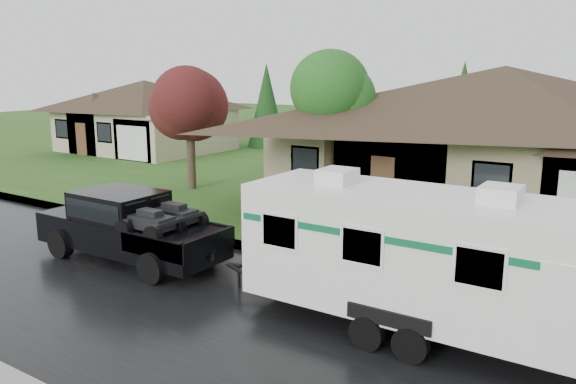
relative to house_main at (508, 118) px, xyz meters
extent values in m
plane|color=#2C5219|center=(-2.29, -13.84, -3.59)|extent=(140.00, 140.00, 0.00)
cube|color=black|center=(-2.29, -15.84, -3.59)|extent=(140.00, 8.00, 0.01)
cube|color=gray|center=(-2.29, -11.59, -3.52)|extent=(140.00, 0.50, 0.15)
cube|color=#2C5219|center=(-2.29, 1.16, -3.52)|extent=(140.00, 26.00, 0.15)
cube|color=gray|center=(-0.29, 0.16, -1.94)|extent=(18.00, 10.00, 3.00)
pyramid|color=#35261C|center=(-0.29, 0.16, 2.16)|extent=(19.44, 10.80, 2.60)
cube|color=tan|center=(-24.29, 2.16, -2.04)|extent=(10.00, 8.00, 2.80)
pyramid|color=#35261C|center=(-24.29, 2.16, 1.36)|extent=(10.80, 8.64, 2.00)
cube|color=tan|center=(-21.29, 0.16, -2.18)|extent=(3.20, 4.00, 2.52)
cylinder|color=#382B1E|center=(-5.94, -4.85, -2.07)|extent=(0.42, 0.42, 2.75)
sphere|color=#2C7425|center=(-5.94, -4.85, 0.94)|extent=(3.79, 3.79, 3.79)
cylinder|color=#382B1E|center=(-12.62, -5.97, -2.25)|extent=(0.39, 0.39, 2.38)
sphere|color=#581C1B|center=(-12.62, -5.97, 0.36)|extent=(3.29, 3.29, 3.29)
sphere|color=#143814|center=(-6.59, -4.54, -2.94)|extent=(1.00, 1.00, 1.00)
sphere|color=#143814|center=(-3.44, -4.54, -2.94)|extent=(1.00, 1.00, 1.00)
sphere|color=#143814|center=(-0.29, -4.54, -2.94)|extent=(1.00, 1.00, 1.00)
sphere|color=#143814|center=(2.86, -4.54, -2.94)|extent=(1.00, 1.00, 1.00)
cube|color=black|center=(-7.38, -14.31, -2.79)|extent=(6.13, 2.04, 0.88)
cube|color=black|center=(-9.63, -14.31, -2.52)|extent=(1.64, 1.99, 0.36)
cube|color=black|center=(-7.79, -14.31, -2.01)|extent=(2.45, 1.92, 0.92)
cube|color=black|center=(-7.79, -14.31, -1.96)|extent=(2.25, 1.96, 0.56)
cube|color=black|center=(-5.43, -14.31, -2.59)|extent=(2.25, 1.94, 0.06)
cylinder|color=black|center=(-9.32, -15.31, -3.16)|extent=(0.86, 0.33, 0.86)
cylinder|color=black|center=(-9.32, -13.31, -3.16)|extent=(0.86, 0.33, 0.86)
cylinder|color=black|center=(-5.43, -15.31, -3.16)|extent=(0.86, 0.33, 0.86)
cylinder|color=black|center=(-5.43, -13.31, -3.16)|extent=(0.86, 0.33, 0.86)
cube|color=white|center=(1.32, -14.31, -1.78)|extent=(7.16, 2.45, 2.50)
cube|color=black|center=(1.32, -14.31, -3.18)|extent=(7.57, 1.23, 0.14)
cube|color=#0D5B39|center=(1.32, -14.31, -1.23)|extent=(7.01, 2.47, 0.14)
cube|color=white|center=(-0.52, -14.31, -0.36)|extent=(0.72, 0.82, 0.33)
cube|color=white|center=(2.96, -14.31, -0.36)|extent=(0.72, 0.82, 0.33)
cylinder|color=black|center=(0.86, -15.51, -3.23)|extent=(0.72, 0.25, 0.72)
cylinder|color=black|center=(0.86, -13.10, -3.23)|extent=(0.72, 0.25, 0.72)
cylinder|color=black|center=(1.78, -15.51, -3.23)|extent=(0.72, 0.25, 0.72)
cylinder|color=black|center=(1.78, -13.10, -3.23)|extent=(0.72, 0.25, 0.72)
camera|label=1|loc=(5.22, -25.10, 1.89)|focal=35.00mm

